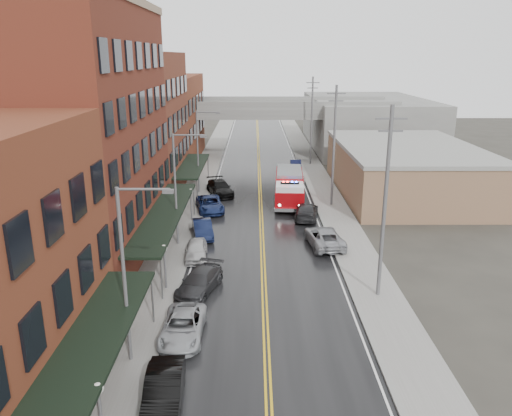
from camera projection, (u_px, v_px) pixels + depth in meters
name	position (u px, v px, depth m)	size (l,w,h in m)	color
road	(261.00, 221.00, 45.98)	(11.00, 160.00, 0.02)	black
sidewalk_left	(182.00, 221.00, 45.94)	(3.00, 160.00, 0.15)	slate
sidewalk_right	(340.00, 221.00, 45.98)	(3.00, 160.00, 0.15)	slate
curb_left	(200.00, 221.00, 45.95)	(0.30, 160.00, 0.15)	gray
curb_right	(322.00, 221.00, 45.98)	(0.30, 160.00, 0.15)	gray
brick_building_b	(82.00, 136.00, 36.62)	(9.00, 20.00, 18.00)	#5C2718
brick_building_c	(137.00, 125.00, 53.80)	(9.00, 15.00, 15.00)	brown
brick_building_far	(166.00, 119.00, 70.97)	(9.00, 20.00, 12.00)	brown
tan_building	(405.00, 171.00, 54.86)	(14.00, 22.00, 5.00)	#8A664A
right_far_block	(366.00, 122.00, 83.12)	(18.00, 30.00, 8.00)	slate
awning_0	(85.00, 355.00, 20.22)	(2.60, 16.00, 3.09)	black
awning_1	(165.00, 214.00, 38.39)	(2.60, 18.00, 3.09)	black
awning_2	(193.00, 166.00, 55.13)	(2.60, 13.00, 3.09)	black
globe_lamp_0	(99.00, 402.00, 18.51)	(0.44, 0.44, 3.12)	#59595B
globe_lamp_1	(164.00, 257.00, 31.90)	(0.44, 0.44, 3.12)	#59595B
globe_lamp_2	(191.00, 197.00, 45.29)	(0.44, 0.44, 3.12)	#59595B
street_lamp_0	(128.00, 266.00, 23.41)	(2.64, 0.22, 9.00)	#59595B
street_lamp_1	(178.00, 183.00, 38.71)	(2.64, 0.22, 9.00)	#59595B
street_lamp_2	(200.00, 147.00, 54.01)	(2.64, 0.22, 9.00)	#59595B
utility_pole_0	(385.00, 201.00, 29.82)	(1.80, 0.24, 12.00)	#59595B
utility_pole_1	(334.00, 144.00, 48.94)	(1.80, 0.24, 12.00)	#59595B
utility_pole_2	(312.00, 119.00, 68.07)	(1.80, 0.24, 12.00)	#59595B
overpass	(259.00, 116.00, 74.84)	(40.00, 10.00, 7.50)	slate
fire_truck	(289.00, 187.00, 51.22)	(3.97, 9.02, 3.24)	maroon
parked_car_left_1	(164.00, 391.00, 21.56)	(1.58, 4.53, 1.49)	black
parked_car_left_2	(183.00, 326.00, 26.84)	(2.21, 4.80, 1.33)	#9A9DA2
parked_car_left_3	(199.00, 282.00, 32.09)	(1.95, 4.81, 1.40)	#29292B
parked_car_left_4	(196.00, 250.00, 37.36)	(1.60, 3.99, 1.36)	#B7B7B7
parked_car_left_5	(203.00, 229.00, 41.91)	(1.51, 4.32, 1.42)	black
parked_car_left_6	(210.00, 204.00, 48.82)	(2.40, 5.20, 1.44)	#15214E
parked_car_left_7	(220.00, 188.00, 54.54)	(2.20, 5.42, 1.57)	black
parked_car_right_0	(324.00, 237.00, 39.85)	(2.48, 5.38, 1.50)	gray
parked_car_right_1	(307.00, 211.00, 46.63)	(2.05, 5.03, 1.46)	#242527
parked_car_right_2	(291.00, 175.00, 60.38)	(1.95, 4.85, 1.65)	silver
parked_car_right_3	(295.00, 164.00, 67.03)	(1.45, 4.15, 1.37)	black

